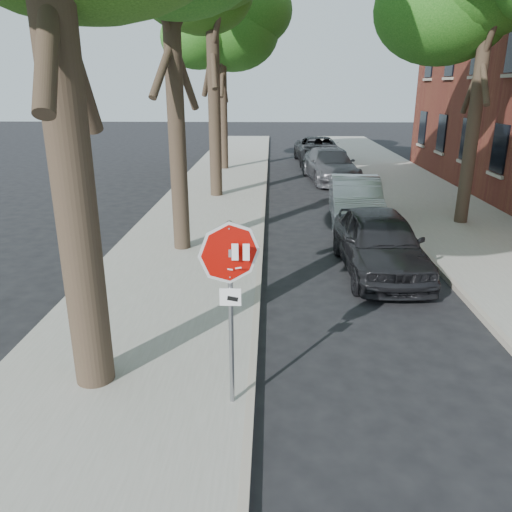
{
  "coord_description": "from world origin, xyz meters",
  "views": [
    {
      "loc": [
        -0.19,
        -5.95,
        4.3
      ],
      "look_at": [
        -0.39,
        0.64,
        2.05
      ],
      "focal_mm": 35.0,
      "sensor_mm": 36.0,
      "label": 1
    }
  ],
  "objects_px": {
    "stop_sign": "(230,280)",
    "car_a": "(379,242)",
    "car_c": "(330,165)",
    "car_d": "(319,151)",
    "car_b": "(355,200)",
    "tree_far": "(222,25)"
  },
  "relations": [
    {
      "from": "car_a",
      "to": "car_d",
      "type": "bearing_deg",
      "value": 87.75
    },
    {
      "from": "stop_sign",
      "to": "car_a",
      "type": "height_order",
      "value": "stop_sign"
    },
    {
      "from": "stop_sign",
      "to": "car_d",
      "type": "distance_m",
      "value": 23.89
    },
    {
      "from": "stop_sign",
      "to": "car_b",
      "type": "xyz_separation_m",
      "value": [
        3.3,
        10.36,
        -1.21
      ]
    },
    {
      "from": "car_c",
      "to": "car_d",
      "type": "xyz_separation_m",
      "value": [
        0.0,
        5.63,
        0.01
      ]
    },
    {
      "from": "car_a",
      "to": "car_b",
      "type": "height_order",
      "value": "car_a"
    },
    {
      "from": "car_a",
      "to": "car_b",
      "type": "bearing_deg",
      "value": 86.24
    },
    {
      "from": "tree_far",
      "to": "stop_sign",
      "type": "bearing_deg",
      "value": -84.54
    },
    {
      "from": "tree_far",
      "to": "car_d",
      "type": "distance_m",
      "value": 8.73
    },
    {
      "from": "tree_far",
      "to": "car_c",
      "type": "xyz_separation_m",
      "value": [
        5.32,
        -3.13,
        -6.46
      ]
    },
    {
      "from": "tree_far",
      "to": "car_b",
      "type": "distance_m",
      "value": 13.65
    },
    {
      "from": "car_a",
      "to": "car_c",
      "type": "height_order",
      "value": "car_a"
    },
    {
      "from": "car_b",
      "to": "car_c",
      "type": "xyz_separation_m",
      "value": [
        0.0,
        7.65,
        0.01
      ]
    },
    {
      "from": "stop_sign",
      "to": "car_a",
      "type": "xyz_separation_m",
      "value": [
        3.13,
        5.59,
        -1.19
      ]
    },
    {
      "from": "stop_sign",
      "to": "car_d",
      "type": "bearing_deg",
      "value": 82.05
    },
    {
      "from": "car_c",
      "to": "car_d",
      "type": "bearing_deg",
      "value": 83.31
    },
    {
      "from": "car_a",
      "to": "car_d",
      "type": "height_order",
      "value": "car_d"
    },
    {
      "from": "car_b",
      "to": "car_c",
      "type": "height_order",
      "value": "car_c"
    },
    {
      "from": "car_c",
      "to": "car_b",
      "type": "bearing_deg",
      "value": -96.69
    },
    {
      "from": "tree_far",
      "to": "car_c",
      "type": "bearing_deg",
      "value": -30.47
    },
    {
      "from": "stop_sign",
      "to": "tree_far",
      "type": "xyz_separation_m",
      "value": [
        -2.02,
        21.14,
        5.26
      ]
    },
    {
      "from": "car_a",
      "to": "car_c",
      "type": "relative_size",
      "value": 0.86
    }
  ]
}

